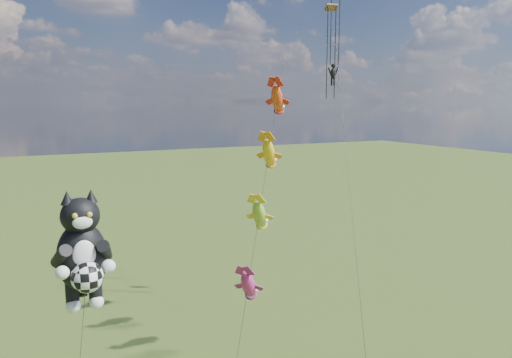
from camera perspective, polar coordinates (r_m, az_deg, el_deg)
name	(u,v)px	position (r m, az deg, el deg)	size (l,w,h in m)	color
cat_kite_rig	(82,251)	(26.79, -19.22, -7.80)	(3.14, 4.33, 12.63)	brown
fish_windsock_rig	(264,183)	(34.03, 0.93, -0.50)	(10.41, 12.26, 20.41)	brown
parafoil_rig	(334,61)	(42.06, 8.90, 13.21)	(8.50, 15.88, 27.82)	brown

